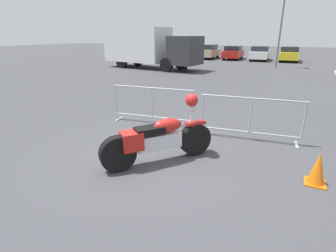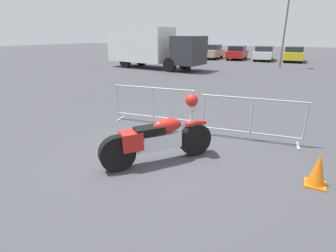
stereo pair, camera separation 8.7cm
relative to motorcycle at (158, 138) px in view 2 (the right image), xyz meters
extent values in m
plane|color=#424247|center=(-0.30, 0.12, -0.51)|extent=(120.00, 120.00, 0.00)
cylinder|color=black|center=(0.51, 0.67, -0.17)|extent=(0.58, 0.67, 0.70)
cylinder|color=black|center=(-0.51, -0.67, -0.17)|extent=(0.58, 0.67, 0.70)
cube|color=silver|center=(0.00, 0.00, -0.06)|extent=(0.76, 0.89, 0.30)
ellipsoid|color=#B21E19|center=(0.12, 0.16, 0.25)|extent=(0.59, 0.66, 0.28)
cube|color=black|center=(-0.12, -0.16, 0.20)|extent=(0.58, 0.63, 0.13)
cube|color=#B21E19|center=(-0.34, -0.45, 0.05)|extent=(0.51, 0.52, 0.35)
cube|color=#B21E19|center=(0.51, 0.67, 0.20)|extent=(0.38, 0.44, 0.07)
cylinder|color=silver|center=(0.44, 0.59, 0.35)|extent=(0.06, 0.06, 0.49)
sphere|color=silver|center=(0.48, 0.63, 0.54)|extent=(0.17, 0.17, 0.17)
sphere|color=#B21E19|center=(0.44, 0.59, 0.70)|extent=(0.26, 0.26, 0.26)
cylinder|color=#9EA0A5|center=(-1.38, 2.05, 0.54)|extent=(2.42, 0.38, 0.04)
cylinder|color=#9EA0A5|center=(-1.38, 2.05, -0.31)|extent=(2.42, 0.38, 0.04)
cylinder|color=#9EA0A5|center=(-2.54, 1.89, 0.11)|extent=(0.05, 0.05, 0.85)
cylinder|color=#9EA0A5|center=(-1.38, 2.05, 0.11)|extent=(0.05, 0.05, 0.85)
cylinder|color=#9EA0A5|center=(-0.22, 2.21, 0.11)|extent=(0.05, 0.05, 0.85)
cube|color=#9EA0A5|center=(-2.47, 1.90, -0.50)|extent=(0.12, 0.44, 0.03)
cube|color=#9EA0A5|center=(-0.29, 2.20, -0.50)|extent=(0.12, 0.44, 0.03)
cylinder|color=#9EA0A5|center=(1.38, 2.05, 0.54)|extent=(2.42, 0.38, 0.04)
cylinder|color=#9EA0A5|center=(1.38, 2.05, -0.31)|extent=(2.42, 0.38, 0.04)
cylinder|color=#9EA0A5|center=(0.22, 1.89, 0.11)|extent=(0.05, 0.05, 0.85)
cylinder|color=#9EA0A5|center=(1.38, 2.05, 0.11)|extent=(0.05, 0.05, 0.85)
cylinder|color=#9EA0A5|center=(2.54, 2.21, 0.11)|extent=(0.05, 0.05, 0.85)
cube|color=#9EA0A5|center=(0.29, 1.90, -0.50)|extent=(0.12, 0.44, 0.03)
cube|color=#9EA0A5|center=(2.47, 2.20, -0.50)|extent=(0.12, 0.44, 0.03)
cube|color=silver|center=(-9.47, 13.53, 1.22)|extent=(5.23, 2.86, 2.50)
cube|color=#2D2D33|center=(-5.20, 13.03, 0.92)|extent=(2.04, 2.38, 1.90)
cylinder|color=black|center=(-6.01, 14.10, -0.03)|extent=(0.99, 0.39, 0.96)
cylinder|color=black|center=(-6.23, 12.18, -0.03)|extent=(0.99, 0.39, 0.96)
cylinder|color=black|center=(-10.20, 14.59, -0.03)|extent=(0.99, 0.39, 0.96)
cylinder|color=black|center=(-10.42, 12.67, -0.03)|extent=(0.99, 0.39, 0.96)
cube|color=maroon|center=(-9.98, 23.81, 0.12)|extent=(2.09, 4.58, 0.73)
cube|color=#1E232B|center=(-9.97, 23.66, 0.75)|extent=(1.81, 2.39, 0.52)
cylinder|color=black|center=(-10.83, 25.19, -0.18)|extent=(0.27, 0.68, 0.67)
cylinder|color=black|center=(-9.30, 25.29, -0.18)|extent=(0.27, 0.68, 0.67)
cylinder|color=black|center=(-10.65, 22.34, -0.18)|extent=(0.27, 0.68, 0.67)
cylinder|color=black|center=(-9.12, 22.43, -0.18)|extent=(0.27, 0.68, 0.67)
cube|color=tan|center=(-7.30, 23.94, 0.10)|extent=(2.01, 4.41, 0.70)
cube|color=#1E232B|center=(-7.29, 23.79, 0.70)|extent=(1.75, 2.30, 0.50)
cylinder|color=black|center=(-8.12, 25.27, -0.19)|extent=(0.26, 0.65, 0.64)
cylinder|color=black|center=(-6.65, 25.36, -0.19)|extent=(0.26, 0.65, 0.64)
cylinder|color=black|center=(-7.95, 22.52, -0.19)|extent=(0.26, 0.65, 0.64)
cylinder|color=black|center=(-6.48, 22.61, -0.19)|extent=(0.26, 0.65, 0.64)
cube|color=#B21E19|center=(-4.62, 24.21, 0.06)|extent=(1.89, 4.13, 0.66)
cube|color=#1E232B|center=(-4.61, 24.07, 0.62)|extent=(1.63, 2.15, 0.47)
cylinder|color=black|center=(-5.38, 25.46, -0.21)|extent=(0.24, 0.61, 0.60)
cylinder|color=black|center=(-4.01, 25.54, -0.21)|extent=(0.24, 0.61, 0.60)
cylinder|color=black|center=(-5.23, 22.88, -0.21)|extent=(0.24, 0.61, 0.60)
cylinder|color=black|center=(-3.85, 22.97, -0.21)|extent=(0.24, 0.61, 0.60)
cube|color=white|center=(-1.94, 24.26, 0.07)|extent=(1.91, 4.19, 0.67)
cube|color=#1E232B|center=(-1.93, 24.12, 0.64)|extent=(1.66, 2.18, 0.48)
cylinder|color=black|center=(-2.72, 25.53, -0.21)|extent=(0.25, 0.62, 0.61)
cylinder|color=black|center=(-1.32, 25.61, -0.21)|extent=(0.25, 0.62, 0.61)
cylinder|color=black|center=(-2.55, 22.91, -0.21)|extent=(0.25, 0.62, 0.61)
cylinder|color=black|center=(-1.16, 23.00, -0.21)|extent=(0.25, 0.62, 0.61)
cube|color=yellow|center=(0.74, 24.48, 0.07)|extent=(1.92, 4.20, 0.67)
cube|color=#1E232B|center=(0.75, 24.34, 0.64)|extent=(1.66, 2.19, 0.48)
cylinder|color=black|center=(-0.04, 25.75, -0.21)|extent=(0.25, 0.62, 0.61)
cylinder|color=black|center=(1.36, 25.84, -0.21)|extent=(0.25, 0.62, 0.61)
cylinder|color=black|center=(0.12, 23.13, -0.21)|extent=(0.25, 0.62, 0.61)
cylinder|color=black|center=(1.52, 23.22, -0.21)|extent=(0.25, 0.62, 0.61)
cylinder|color=#262838|center=(-5.48, 13.83, -0.09)|extent=(0.27, 0.27, 0.85)
cylinder|color=#2D4C8C|center=(-5.48, 13.83, 0.65)|extent=(0.38, 0.38, 0.62)
sphere|color=tan|center=(-5.48, 13.83, 1.07)|extent=(0.22, 0.22, 0.22)
cube|color=orange|center=(2.83, 0.52, -0.50)|extent=(0.34, 0.34, 0.03)
cone|color=orange|center=(2.83, 0.52, -0.20)|extent=(0.28, 0.28, 0.56)
cylinder|color=#595B60|center=(0.27, 18.25, 2.24)|extent=(0.12, 0.12, 5.50)
camera|label=1|loc=(2.39, -4.20, 1.95)|focal=28.00mm
camera|label=2|loc=(2.46, -4.16, 1.95)|focal=28.00mm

